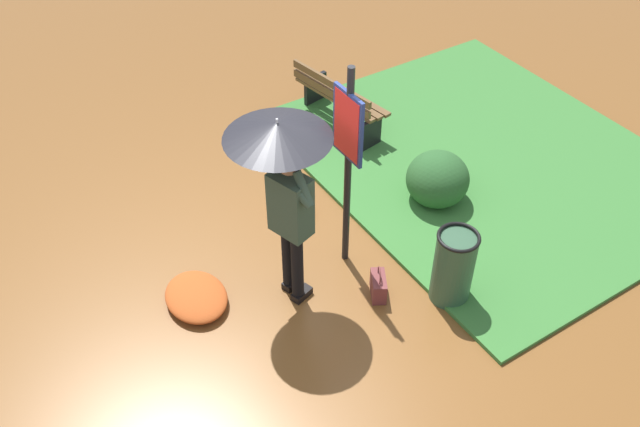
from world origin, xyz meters
TOP-DOWN VIEW (x-y plane):
  - ground_plane at (0.00, 0.00)m, footprint 18.00×18.00m
  - grass_verge at (0.36, -3.10)m, footprint 4.80×4.00m
  - person_with_umbrella at (-0.16, 0.05)m, footprint 0.96×0.96m
  - info_sign_post at (-0.10, -0.67)m, footprint 0.44×0.07m
  - handbag at (-0.72, -0.67)m, footprint 0.33×0.27m
  - park_bench at (1.97, -1.98)m, footprint 1.40×0.60m
  - trash_bin at (-1.12, -1.26)m, footprint 0.42×0.42m
  - shrub_cluster at (0.14, -2.10)m, footprint 0.79×0.72m
  - leaf_pile_near_person at (0.82, -0.56)m, footprint 0.58×0.47m
  - leaf_pile_by_bench at (0.16, 0.92)m, footprint 0.74×0.59m

SIDE VIEW (x-z plane):
  - ground_plane at x=0.00m, z-range 0.00..0.00m
  - grass_verge at x=0.36m, z-range 0.00..0.05m
  - leaf_pile_near_person at x=0.82m, z-range 0.00..0.13m
  - leaf_pile_by_bench at x=0.16m, z-range 0.00..0.16m
  - handbag at x=-0.72m, z-range -0.06..0.31m
  - shrub_cluster at x=0.14m, z-range -0.02..0.63m
  - park_bench at x=1.97m, z-range 0.03..0.78m
  - trash_bin at x=-1.12m, z-range 0.00..0.84m
  - info_sign_post at x=-0.10m, z-range 0.29..2.59m
  - person_with_umbrella at x=-0.16m, z-range 0.53..2.57m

